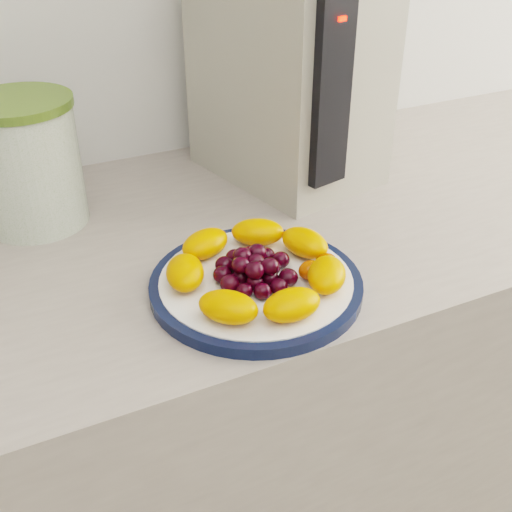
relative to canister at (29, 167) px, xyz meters
name	(u,v)px	position (x,y,z in m)	size (l,w,h in m)	color
counter	(220,444)	(0.22, -0.13, -0.54)	(3.50, 0.60, 0.90)	#A19488
cabinet_face	(220,455)	(0.22, -0.13, -0.57)	(3.48, 0.58, 0.84)	#9D7557
plate_rim	(256,285)	(0.21, -0.30, -0.08)	(0.26, 0.26, 0.01)	#0B1533
plate_face	(256,284)	(0.21, -0.30, -0.08)	(0.24, 0.24, 0.02)	white
canister	(29,167)	(0.00, 0.00, 0.00)	(0.14, 0.14, 0.17)	#355E11
canister_lid	(16,103)	(0.00, 0.00, 0.09)	(0.15, 0.15, 0.01)	#506A23
appliance_body	(288,68)	(0.41, 0.00, 0.09)	(0.20, 0.28, 0.35)	#A39D8C
appliance_panel	(331,94)	(0.39, -0.16, 0.09)	(0.06, 0.02, 0.26)	black
appliance_led	(342,19)	(0.40, -0.17, 0.20)	(0.01, 0.01, 0.01)	#FF0C05
fruit_plate	(258,267)	(0.21, -0.30, -0.05)	(0.23, 0.22, 0.04)	#FE7700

